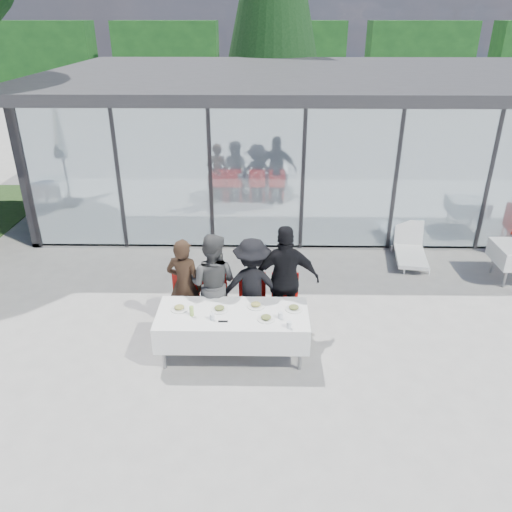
{
  "coord_description": "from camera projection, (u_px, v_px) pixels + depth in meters",
  "views": [
    {
      "loc": [
        0.2,
        -6.13,
        4.75
      ],
      "look_at": [
        0.09,
        1.2,
        1.19
      ],
      "focal_mm": 35.0,
      "sensor_mm": 36.0,
      "label": 1
    }
  ],
  "objects": [
    {
      "name": "dining_table",
      "position": [
        233.0,
        325.0,
        7.5
      ],
      "size": [
        2.26,
        0.96,
        0.75
      ],
      "color": "white",
      "rests_on": "ground"
    },
    {
      "name": "plate_b",
      "position": [
        219.0,
        309.0,
        7.47
      ],
      "size": [
        0.26,
        0.26,
        0.07
      ],
      "color": "silver",
      "rests_on": "dining_table"
    },
    {
      "name": "diner_chair_b",
      "position": [
        214.0,
        299.0,
        8.18
      ],
      "size": [
        0.44,
        0.44,
        0.97
      ],
      "color": "red",
      "rests_on": "ground"
    },
    {
      "name": "lounger",
      "position": [
        410.0,
        248.0,
        10.63
      ],
      "size": [
        0.78,
        1.4,
        0.72
      ],
      "color": "white",
      "rests_on": "ground"
    },
    {
      "name": "juice_bottle",
      "position": [
        192.0,
        311.0,
        7.32
      ],
      "size": [
        0.06,
        0.06,
        0.15
      ],
      "primitive_type": "cylinder",
      "color": "#9EC954",
      "rests_on": "dining_table"
    },
    {
      "name": "diner_a",
      "position": [
        185.0,
        285.0,
        8.04
      ],
      "size": [
        0.72,
        0.72,
        1.62
      ],
      "primitive_type": "imported",
      "rotation": [
        0.0,
        0.0,
        2.89
      ],
      "color": "#322116",
      "rests_on": "ground"
    },
    {
      "name": "plate_d",
      "position": [
        294.0,
        308.0,
        7.49
      ],
      "size": [
        0.26,
        0.26,
        0.07
      ],
      "color": "silver",
      "rests_on": "dining_table"
    },
    {
      "name": "drinking_glasses",
      "position": [
        260.0,
        319.0,
        7.17
      ],
      "size": [
        1.17,
        0.31,
        0.1
      ],
      "color": "silver",
      "rests_on": "dining_table"
    },
    {
      "name": "pavilion",
      "position": [
        328.0,
        117.0,
        13.97
      ],
      "size": [
        14.8,
        8.8,
        3.44
      ],
      "color": "gray",
      "rests_on": "ground"
    },
    {
      "name": "diner_chair_d",
      "position": [
        285.0,
        300.0,
        8.16
      ],
      "size": [
        0.44,
        0.44,
        0.97
      ],
      "color": "red",
      "rests_on": "ground"
    },
    {
      "name": "diner_d",
      "position": [
        286.0,
        280.0,
        7.97
      ],
      "size": [
        1.11,
        1.11,
        1.84
      ],
      "primitive_type": "imported",
      "rotation": [
        0.0,
        0.0,
        3.17
      ],
      "color": "black",
      "rests_on": "ground"
    },
    {
      "name": "treeline",
      "position": [
        230.0,
        58.0,
        31.84
      ],
      "size": [
        62.5,
        2.0,
        4.4
      ],
      "color": "#103413",
      "rests_on": "ground"
    },
    {
      "name": "folded_eyeglasses",
      "position": [
        223.0,
        321.0,
        7.19
      ],
      "size": [
        0.14,
        0.03,
        0.01
      ],
      "primitive_type": "cube",
      "color": "black",
      "rests_on": "dining_table"
    },
    {
      "name": "diner_c",
      "position": [
        252.0,
        286.0,
        8.03
      ],
      "size": [
        1.06,
        1.06,
        1.62
      ],
      "primitive_type": "imported",
      "rotation": [
        0.0,
        0.0,
        3.13
      ],
      "color": "black",
      "rests_on": "ground"
    },
    {
      "name": "ground",
      "position": [
        249.0,
        360.0,
        7.59
      ],
      "size": [
        90.0,
        90.0,
        0.0
      ],
      "primitive_type": "plane",
      "color": "gray",
      "rests_on": "ground"
    },
    {
      "name": "diner_chair_a",
      "position": [
        186.0,
        299.0,
        8.19
      ],
      "size": [
        0.44,
        0.44,
        0.97
      ],
      "color": "red",
      "rests_on": "ground"
    },
    {
      "name": "plate_c",
      "position": [
        256.0,
        305.0,
        7.56
      ],
      "size": [
        0.26,
        0.26,
        0.07
      ],
      "color": "silver",
      "rests_on": "dining_table"
    },
    {
      "name": "diner_chair_c",
      "position": [
        252.0,
        299.0,
        8.17
      ],
      "size": [
        0.44,
        0.44,
        0.97
      ],
      "color": "red",
      "rests_on": "ground"
    },
    {
      "name": "plate_a",
      "position": [
        179.0,
        308.0,
        7.49
      ],
      "size": [
        0.26,
        0.26,
        0.07
      ],
      "color": "silver",
      "rests_on": "dining_table"
    },
    {
      "name": "diner_b",
      "position": [
        213.0,
        283.0,
        8.02
      ],
      "size": [
        1.0,
        1.0,
        1.7
      ],
      "primitive_type": "imported",
      "rotation": [
        0.0,
        0.0,
        2.9
      ],
      "color": "#4A4A4A",
      "rests_on": "ground"
    },
    {
      "name": "plate_extra",
      "position": [
        266.0,
        318.0,
        7.24
      ],
      "size": [
        0.26,
        0.26,
        0.07
      ],
      "color": "silver",
      "rests_on": "dining_table"
    }
  ]
}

